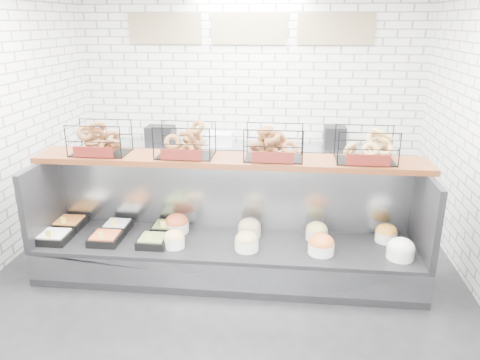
# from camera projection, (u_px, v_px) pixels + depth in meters

# --- Properties ---
(ground) EXTENTS (5.50, 5.50, 0.00)m
(ground) POSITION_uv_depth(u_px,v_px,m) (223.00, 290.00, 4.77)
(ground) COLOR black
(ground) RESTS_ON ground
(room_shell) EXTENTS (5.02, 5.51, 3.01)m
(room_shell) POSITION_uv_depth(u_px,v_px,m) (230.00, 78.00, 4.68)
(room_shell) COLOR white
(room_shell) RESTS_ON ground
(display_case) EXTENTS (4.00, 0.90, 1.20)m
(display_case) POSITION_uv_depth(u_px,v_px,m) (228.00, 246.00, 4.99)
(display_case) COLOR black
(display_case) RESTS_ON ground
(bagel_shelf) EXTENTS (4.10, 0.50, 0.40)m
(bagel_shelf) POSITION_uv_depth(u_px,v_px,m) (229.00, 146.00, 4.82)
(bagel_shelf) COLOR #502511
(bagel_shelf) RESTS_ON display_case
(prep_counter) EXTENTS (4.00, 0.60, 1.20)m
(prep_counter) POSITION_uv_depth(u_px,v_px,m) (246.00, 173.00, 6.91)
(prep_counter) COLOR #93969B
(prep_counter) RESTS_ON ground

